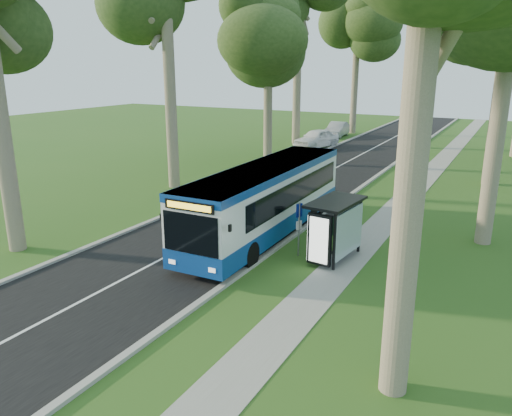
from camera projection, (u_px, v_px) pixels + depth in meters
The scene contains 14 objects.
ground at pixel (265, 258), 19.86m from camera, with size 120.00×120.00×0.00m, color #2F5B1C.
road at pixel (289, 192), 29.91m from camera, with size 7.00×100.00×0.02m, color black.
kerb_east at pixel (345, 199), 28.31m from camera, with size 0.25×100.00×0.12m, color #9E9B93.
kerb_west at pixel (239, 185), 31.49m from camera, with size 0.25×100.00×0.12m, color #9E9B93.
centre_line at pixel (289, 192), 29.91m from camera, with size 0.12×100.00×0.01m, color white.
footpath at pixel (398, 207), 26.96m from camera, with size 1.50×100.00×0.02m, color gray.
bus at pixel (266, 200), 22.05m from camera, with size 2.67×11.86×3.13m.
bus_stop_sign at pixel (299, 223), 19.70m from camera, with size 0.16×0.30×2.21m.
bus_shelter at pixel (335, 221), 19.01m from camera, with size 1.78×2.90×2.37m.
litter_bin at pixel (331, 224), 22.52m from camera, with size 0.52×0.52×0.91m.
car_white at pixel (316, 138), 45.76m from camera, with size 2.02×5.03×1.71m, color white.
car_silver at pixel (337, 129), 52.80m from camera, with size 1.62×4.63×1.53m, color #9FA2A7.
tree_west_c at pixel (268, 18), 36.23m from camera, with size 5.20×5.20×14.36m.
tree_west_e at pixel (358, 17), 52.51m from camera, with size 5.20×5.20×16.51m.
Camera 1 is at (8.45, -16.49, 7.42)m, focal length 35.00 mm.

